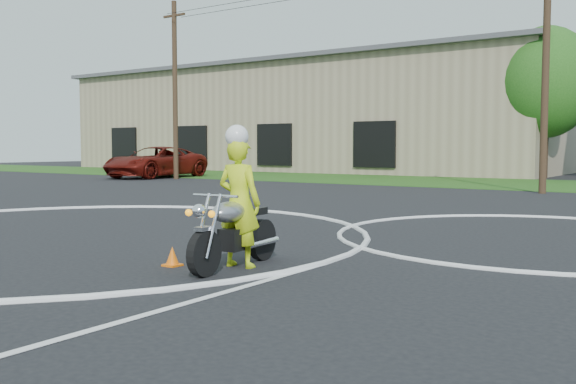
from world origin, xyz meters
The scene contains 8 objects.
grass_strip centered at (0.00, 27.00, 0.01)m, with size 120.00×10.00×0.02m, color #1E4714.
course_markings centered at (2.17, 4.35, 0.01)m, with size 19.05×19.05×0.12m.
primary_motorcycle centered at (5.05, 2.00, 0.56)m, with size 0.77×2.21×1.16m.
rider_primary_grp centered at (5.05, 2.14, 1.04)m, with size 0.75×0.53×2.15m.
pickup_grp centered at (-17.25, 21.57, 0.93)m, with size 3.42×6.83×1.86m.
traffic_cones centered at (5.94, 2.81, 0.14)m, with size 17.61×12.67×0.30m.
warehouse centered at (-18.00, 39.99, 4.16)m, with size 41.00×17.00×8.30m.
utility_poles centered at (5.00, 21.00, 5.20)m, with size 41.60×1.12×10.00m.
Camera 1 is at (11.16, -5.34, 1.81)m, focal length 40.00 mm.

